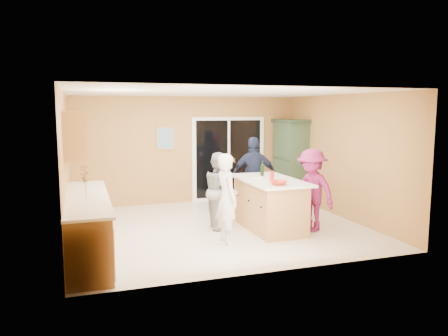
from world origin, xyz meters
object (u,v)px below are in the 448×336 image
object	(u,v)px
green_hutch	(290,161)
woman_white	(227,199)
woman_grey	(220,190)
woman_magenta	(312,190)
kitchen_island	(269,206)
woman_navy	(254,176)

from	to	relation	value
green_hutch	woman_white	size ratio (longest dim) A/B	1.33
woman_grey	woman_magenta	bearing A→B (deg)	-108.18
kitchen_island	woman_navy	bearing A→B (deg)	82.70
green_hutch	woman_white	xyz separation A→B (m)	(-2.65, -2.86, -0.22)
kitchen_island	woman_white	distance (m)	1.24
kitchen_island	woman_white	bearing A→B (deg)	-152.07
green_hutch	woman_magenta	distance (m)	2.79
kitchen_island	green_hutch	world-z (taller)	green_hutch
woman_navy	woman_grey	bearing A→B (deg)	50.30
woman_magenta	green_hutch	bearing A→B (deg)	140.07
kitchen_island	woman_white	xyz separation A→B (m)	(-1.06, -0.57, 0.32)
woman_magenta	woman_grey	bearing A→B (deg)	-136.49
woman_white	woman_navy	bearing A→B (deg)	-38.85
woman_navy	kitchen_island	bearing A→B (deg)	98.15
woman_white	woman_navy	world-z (taller)	woman_navy
kitchen_island	woman_grey	xyz separation A→B (m)	(-0.88, 0.39, 0.28)
woman_grey	woman_magenta	world-z (taller)	woman_magenta
kitchen_island	woman_navy	world-z (taller)	woman_navy
green_hutch	woman_grey	bearing A→B (deg)	-142.44
woman_white	woman_navy	distance (m)	2.06
woman_grey	woman_navy	distance (m)	1.24
woman_white	woman_magenta	size ratio (longest dim) A/B	0.99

